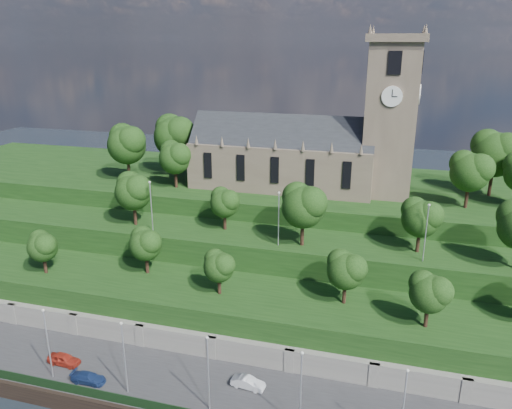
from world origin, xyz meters
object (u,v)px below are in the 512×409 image
(church, at_px, (310,147))
(car_middle, at_px, (248,383))
(car_left, at_px, (64,359))
(car_right, at_px, (88,378))

(church, distance_m, car_middle, 43.76)
(church, relative_size, car_middle, 9.69)
(car_left, distance_m, car_right, 5.38)
(car_left, bearing_deg, church, -27.51)
(car_left, relative_size, car_middle, 1.05)
(church, relative_size, car_left, 9.25)
(car_middle, bearing_deg, car_left, 100.43)
(church, height_order, car_middle, church)
(car_middle, bearing_deg, car_right, 108.41)
(church, bearing_deg, car_left, -119.27)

